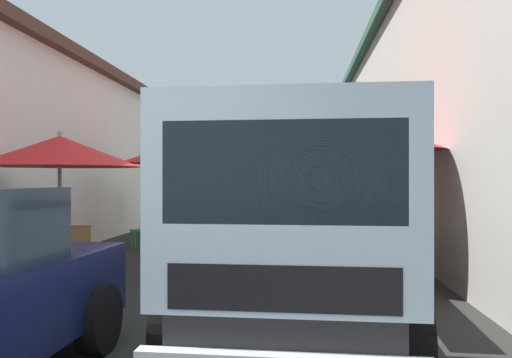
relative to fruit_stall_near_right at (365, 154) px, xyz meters
name	(u,v)px	position (x,y,z in m)	size (l,w,h in m)	color
ground	(251,232)	(7.06, 2.35, -1.89)	(90.00, 90.00, 0.00)	#282826
building_left_whitewash	(54,160)	(9.31, 9.30, 0.29)	(49.80, 7.50, 4.33)	silver
building_right_concrete	(474,138)	(9.31, -4.60, 0.95)	(49.80, 7.50, 5.65)	#A39E93
fruit_stall_near_right	(365,154)	(0.00, 0.00, 0.00)	(2.38, 2.38, 2.45)	#9E9EA3
fruit_stall_far_left	(292,159)	(2.12, 1.11, 0.01)	(2.70, 2.70, 2.37)	#9E9EA3
fruit_stall_far_right	(179,164)	(4.13, 3.77, -0.01)	(2.74, 2.74, 2.42)	#9E9EA3
fruit_stall_mid_lane	(59,170)	(-0.33, 4.55, -0.24)	(2.39, 2.39, 2.23)	#9E9EA3
delivery_truck	(295,233)	(-3.26, 1.01, -0.85)	(4.99, 2.13, 2.08)	black
vendor_by_crates	(155,203)	(6.20, 4.92, -1.02)	(0.42, 0.52, 1.52)	#665B4C
parked_scooter	(178,212)	(8.71, 4.87, -1.44)	(1.69, 0.44, 1.14)	black
plastic_stool	(137,235)	(3.10, 4.44, -1.56)	(0.30, 0.30, 0.43)	#1E8C3F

